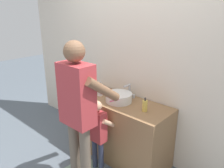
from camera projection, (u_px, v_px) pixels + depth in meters
The scene contains 9 objects.
ground_plane at pixel (104, 165), 2.89m from camera, with size 14.00×14.00×0.00m, color slate.
back_wall at pixel (136, 55), 2.88m from camera, with size 4.40×0.08×2.70m.
vanity_cabinet at pixel (120, 129), 2.97m from camera, with size 1.35×0.54×0.81m, color olive.
sink_basin at pixel (119, 97), 2.80m from camera, with size 0.33×0.33×0.11m.
faucet at pixel (129, 91), 2.94m from camera, with size 0.18×0.14×0.18m.
toothbrush_cup at pixel (100, 92), 2.99m from camera, with size 0.07×0.07×0.21m.
soap_bottle at pixel (145, 106), 2.54m from camera, with size 0.06×0.06×0.16m.
child_toddler at pixel (98, 130), 2.64m from camera, with size 0.29×0.29×0.94m.
adult_parent at pixel (78, 103), 2.32m from camera, with size 0.51×0.54×1.65m.
Camera 1 is at (1.67, -1.71, 1.94)m, focal length 35.69 mm.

